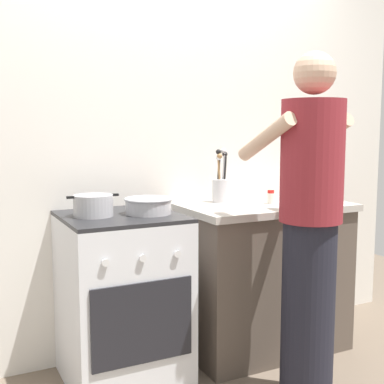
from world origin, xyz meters
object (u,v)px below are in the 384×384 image
at_px(pot, 93,206).
at_px(utensil_crock, 220,186).
at_px(mixing_bowl, 148,205).
at_px(spice_bottle, 271,197).
at_px(stove_range, 122,298).
at_px(oil_bottle, 299,187).
at_px(person, 309,229).

height_order(pot, utensil_crock, utensil_crock).
height_order(pot, mixing_bowl, pot).
height_order(pot, spice_bottle, pot).
xyz_separation_m(stove_range, pot, (-0.14, 0.02, 0.51)).
bearing_deg(utensil_crock, oil_bottle, -28.95).
distance_m(mixing_bowl, person, 0.83).
distance_m(pot, utensil_crock, 0.85).
bearing_deg(pot, utensil_crock, 10.58).
xyz_separation_m(mixing_bowl, person, (0.61, -0.55, -0.09)).
distance_m(stove_range, utensil_crock, 0.90).
bearing_deg(spice_bottle, person, -107.20).
height_order(utensil_crock, spice_bottle, utensil_crock).
relative_size(stove_range, utensil_crock, 2.75).
relative_size(utensil_crock, spice_bottle, 4.00).
distance_m(oil_bottle, person, 0.66).
distance_m(utensil_crock, oil_bottle, 0.48).
relative_size(pot, mixing_bowl, 1.05).
bearing_deg(stove_range, mixing_bowl, -14.50).
relative_size(spice_bottle, person, 0.05).
height_order(mixing_bowl, utensil_crock, utensil_crock).
relative_size(pot, person, 0.16).
bearing_deg(spice_bottle, utensil_crock, 140.09).
bearing_deg(utensil_crock, spice_bottle, -39.91).
bearing_deg(pot, mixing_bowl, -10.77).
distance_m(pot, spice_bottle, 1.07).
distance_m(spice_bottle, oil_bottle, 0.20).
relative_size(stove_range, pot, 3.37).
bearing_deg(oil_bottle, utensil_crock, 151.05).
bearing_deg(stove_range, spice_bottle, -1.40).
height_order(stove_range, person, person).
xyz_separation_m(oil_bottle, person, (-0.36, -0.53, -0.14)).
bearing_deg(oil_bottle, spice_bottle, 169.05).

